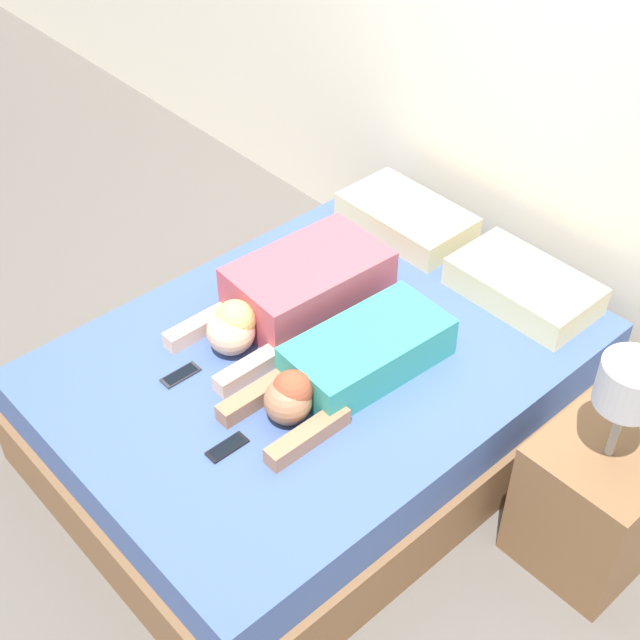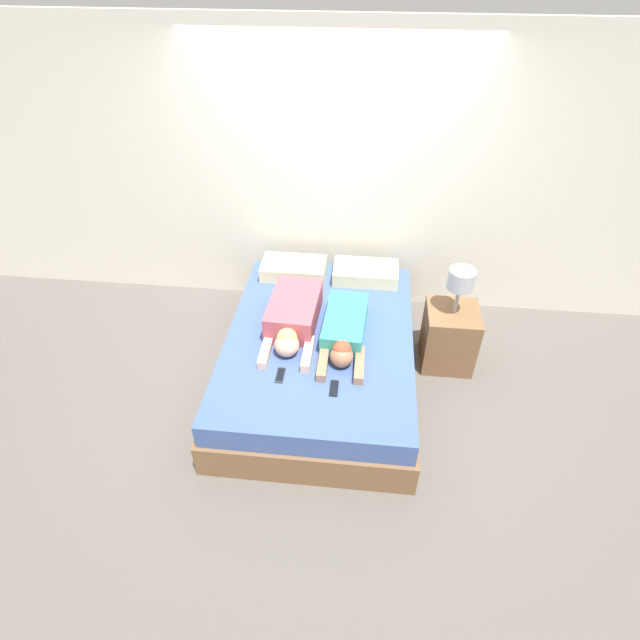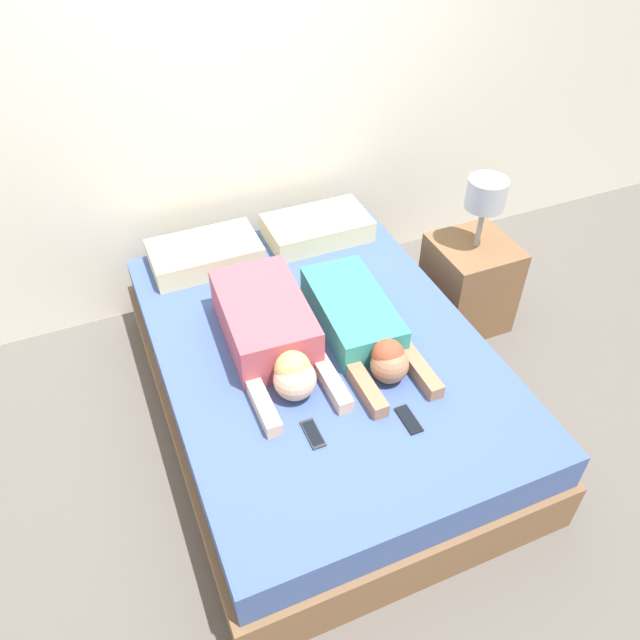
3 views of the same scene
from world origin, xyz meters
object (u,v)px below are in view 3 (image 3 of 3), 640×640
at_px(bed, 320,378).
at_px(nightstand, 469,278).
at_px(pillow_head_right, 317,228).
at_px(person_left, 270,331).
at_px(pillow_head_left, 205,254).
at_px(cell_phone_left, 313,434).
at_px(person_right, 361,324).
at_px(cell_phone_right, 409,419).

relative_size(bed, nightstand, 2.21).
relative_size(pillow_head_right, person_left, 0.65).
relative_size(pillow_head_left, cell_phone_left, 3.86).
height_order(pillow_head_left, nightstand, nightstand).
distance_m(bed, nightstand, 1.15).
height_order(pillow_head_right, person_left, person_left).
bearing_deg(person_right, nightstand, 22.27).
bearing_deg(nightstand, cell_phone_right, -135.54).
height_order(cell_phone_right, nightstand, nightstand).
xyz_separation_m(bed, person_left, (-0.23, 0.06, 0.36)).
bearing_deg(person_right, pillow_head_left, 121.35).
distance_m(pillow_head_left, cell_phone_left, 1.35).
height_order(pillow_head_right, cell_phone_left, pillow_head_right).
height_order(bed, cell_phone_right, cell_phone_right).
relative_size(cell_phone_left, cell_phone_right, 1.00).
distance_m(pillow_head_left, cell_phone_right, 1.52).
xyz_separation_m(cell_phone_left, cell_phone_right, (0.41, -0.09, 0.00)).
height_order(cell_phone_left, nightstand, nightstand).
bearing_deg(nightstand, pillow_head_right, 146.12).
bearing_deg(cell_phone_right, person_right, 86.45).
xyz_separation_m(bed, cell_phone_left, (-0.24, -0.50, 0.26)).
height_order(bed, person_left, person_left).
height_order(bed, pillow_head_left, pillow_head_left).
distance_m(bed, cell_phone_right, 0.66).
bearing_deg(cell_phone_left, person_left, 88.55).
relative_size(bed, pillow_head_left, 3.61).
bearing_deg(pillow_head_right, pillow_head_left, 180.00).
bearing_deg(person_left, pillow_head_left, 97.98).
height_order(person_left, cell_phone_right, person_left).
bearing_deg(bed, pillow_head_left, 111.90).
xyz_separation_m(person_left, person_right, (0.43, -0.10, -0.03)).
relative_size(pillow_head_left, person_left, 0.65).
xyz_separation_m(cell_phone_right, nightstand, (0.94, 0.92, -0.18)).
xyz_separation_m(pillow_head_left, person_left, (0.11, -0.78, 0.05)).
height_order(pillow_head_left, person_right, person_right).
distance_m(bed, pillow_head_right, 0.96).
bearing_deg(nightstand, person_left, -168.55).
distance_m(bed, person_right, 0.39).
bearing_deg(pillow_head_right, bed, -111.90).
distance_m(person_right, nightstand, 1.01).
xyz_separation_m(person_left, cell_phone_right, (0.39, -0.65, -0.11)).
bearing_deg(pillow_head_left, cell_phone_right, -70.64).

